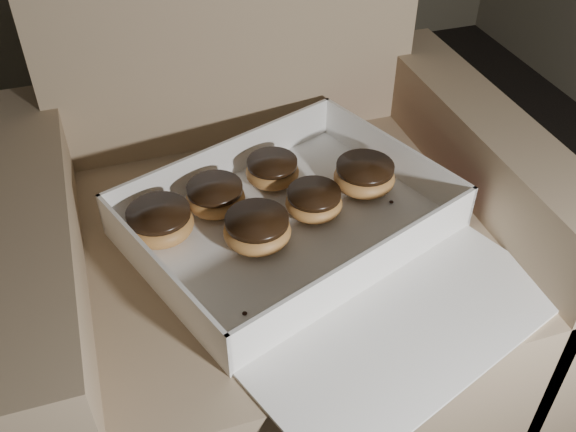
% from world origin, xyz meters
% --- Properties ---
extents(armchair, '(0.81, 0.68, 0.84)m').
position_xyz_m(armchair, '(0.81, 1.00, 0.26)').
color(armchair, tan).
rests_on(armchair, floor).
extents(bakery_box, '(0.60, 0.65, 0.08)m').
position_xyz_m(bakery_box, '(0.84, 0.89, 0.39)').
color(bakery_box, white).
rests_on(bakery_box, armchair).
extents(donut_a, '(0.10, 0.10, 0.05)m').
position_xyz_m(donut_a, '(0.96, 0.99, 0.41)').
color(donut_a, gold).
rests_on(donut_a, bakery_box).
extents(donut_b, '(0.10, 0.10, 0.05)m').
position_xyz_m(donut_b, '(0.63, 0.97, 0.41)').
color(donut_b, gold).
rests_on(donut_b, bakery_box).
extents(donut_c, '(0.09, 0.09, 0.04)m').
position_xyz_m(donut_c, '(0.83, 1.05, 0.41)').
color(donut_c, gold).
rests_on(donut_c, bakery_box).
extents(donut_d, '(0.09, 0.09, 0.04)m').
position_xyz_m(donut_d, '(0.87, 0.95, 0.41)').
color(donut_d, gold).
rests_on(donut_d, bakery_box).
extents(donut_e, '(0.09, 0.09, 0.05)m').
position_xyz_m(donut_e, '(0.72, 1.01, 0.41)').
color(donut_e, gold).
rests_on(donut_e, bakery_box).
extents(donut_f, '(0.10, 0.10, 0.05)m').
position_xyz_m(donut_f, '(0.76, 0.91, 0.41)').
color(donut_f, gold).
rests_on(donut_f, bakery_box).
extents(crumb_a, '(0.01, 0.01, 0.00)m').
position_xyz_m(crumb_a, '(0.99, 0.94, 0.39)').
color(crumb_a, black).
rests_on(crumb_a, bakery_box).
extents(crumb_b, '(0.01, 0.01, 0.00)m').
position_xyz_m(crumb_b, '(0.82, 0.80, 0.39)').
color(crumb_b, black).
rests_on(crumb_b, bakery_box).
extents(crumb_c, '(0.01, 0.01, 0.00)m').
position_xyz_m(crumb_c, '(0.71, 0.79, 0.39)').
color(crumb_c, black).
rests_on(crumb_c, bakery_box).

